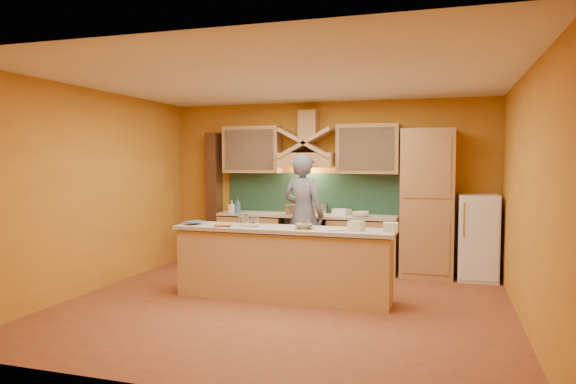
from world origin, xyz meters
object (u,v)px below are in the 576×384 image
(kitchen_scale, at_px, (305,225))
(mixing_bowl, at_px, (304,226))
(stove, at_px, (306,242))
(person, at_px, (303,215))
(fridge, at_px, (478,237))

(kitchen_scale, xyz_separation_m, mixing_bowl, (-0.01, 0.00, -0.02))
(stove, height_order, person, person)
(stove, distance_m, fridge, 2.71)
(fridge, xyz_separation_m, kitchen_scale, (-2.20, -1.95, 0.34))
(stove, distance_m, mixing_bowl, 2.08)
(stove, height_order, kitchen_scale, kitchen_scale)
(fridge, height_order, person, person)
(person, height_order, mixing_bowl, person)
(person, distance_m, kitchen_scale, 1.53)
(fridge, distance_m, person, 2.68)
(mixing_bowl, bearing_deg, fridge, 41.51)
(person, distance_m, mixing_bowl, 1.52)
(stove, xyz_separation_m, kitchen_scale, (0.50, -1.95, 0.54))
(fridge, bearing_deg, kitchen_scale, -138.33)
(stove, xyz_separation_m, fridge, (2.70, 0.00, 0.20))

